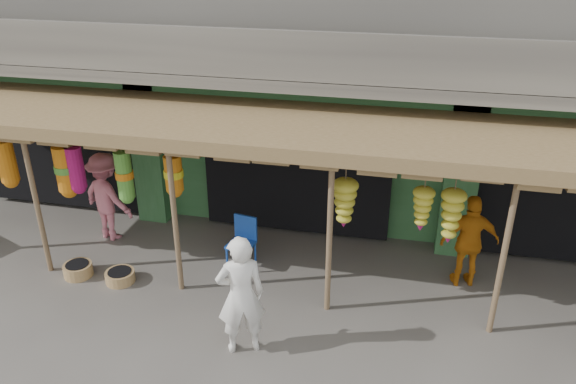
% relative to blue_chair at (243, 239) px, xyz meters
% --- Properties ---
extents(ground, '(80.00, 80.00, 0.00)m').
position_rel_blue_chair_xyz_m(ground, '(0.69, -0.78, -0.51)').
color(ground, '#514C47').
rests_on(ground, ground).
extents(building, '(16.40, 6.80, 7.00)m').
position_rel_blue_chair_xyz_m(building, '(0.69, 4.08, 2.85)').
color(building, gray).
rests_on(building, ground).
extents(awning, '(14.00, 2.70, 2.79)m').
position_rel_blue_chair_xyz_m(awning, '(0.54, 0.02, 2.06)').
color(awning, brown).
rests_on(awning, ground).
extents(blue_chair, '(0.51, 0.52, 0.92)m').
position_rel_blue_chair_xyz_m(blue_chair, '(0.00, 0.00, 0.00)').
color(blue_chair, '#1943A3').
rests_on(blue_chair, ground).
extents(basket_mid, '(0.52, 0.52, 0.19)m').
position_rel_blue_chair_xyz_m(basket_mid, '(-1.91, -1.03, -0.42)').
color(basket_mid, '#9F6A47').
rests_on(basket_mid, ground).
extents(basket_right, '(0.52, 0.52, 0.23)m').
position_rel_blue_chair_xyz_m(basket_right, '(-2.72, -1.03, -0.40)').
color(basket_right, '#9B7148').
rests_on(basket_right, ground).
extents(person_front, '(0.81, 0.69, 1.87)m').
position_rel_blue_chair_xyz_m(person_front, '(0.65, -2.18, 0.42)').
color(person_front, white).
rests_on(person_front, ground).
extents(person_vendor, '(1.04, 0.62, 1.66)m').
position_rel_blue_chair_xyz_m(person_vendor, '(3.87, 0.23, 0.32)').
color(person_vendor, '#C56F12').
rests_on(person_vendor, ground).
extents(person_shopper, '(1.29, 0.99, 1.76)m').
position_rel_blue_chair_xyz_m(person_shopper, '(-2.81, 0.35, 0.37)').
color(person_shopper, '#D57082').
rests_on(person_shopper, ground).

